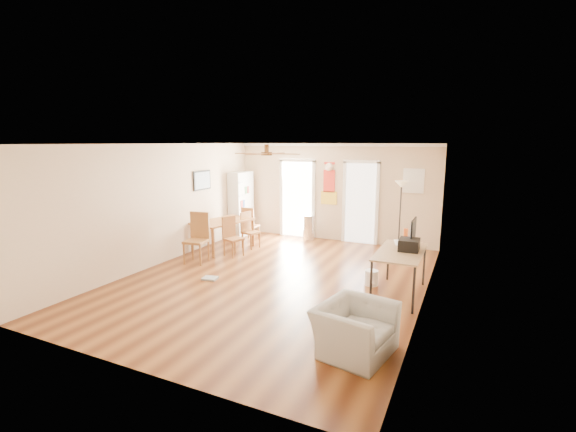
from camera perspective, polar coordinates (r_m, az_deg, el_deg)
The scene contains 29 objects.
floor at distance 7.83m, azimuth -1.88°, elevation -9.04°, with size 7.00×7.00×0.00m, color brown.
ceiling at distance 7.38m, azimuth -2.00°, elevation 10.35°, with size 5.50×7.00×0.00m, color silver, non-canonical shape.
wall_back at distance 10.70m, azimuth 6.58°, elevation 3.38°, with size 5.50×0.04×2.60m, color beige, non-canonical shape.
wall_front at distance 4.74m, azimuth -21.59°, elevation -6.51°, with size 5.50×0.04×2.60m, color beige, non-canonical shape.
wall_left at distance 9.06m, azimuth -17.64°, elevation 1.65°, with size 0.04×7.00×2.60m, color beige, non-canonical shape.
wall_right at distance 6.74m, azimuth 19.42°, elevation -1.41°, with size 0.04×7.00×2.60m, color beige, non-canonical shape.
crown_molding at distance 7.38m, azimuth -2.00°, elevation 10.04°, with size 5.50×7.00×0.08m, color white, non-canonical shape.
kitchen_doorway at distance 11.09m, azimuth 1.38°, elevation 2.40°, with size 0.90×0.10×2.10m, color white, non-canonical shape.
bathroom_doorway at distance 10.51m, azimuth 10.41°, elevation 1.77°, with size 0.80×0.10×2.10m, color white, non-canonical shape.
wall_decal at distance 10.69m, azimuth 5.94°, elevation 4.74°, with size 0.46×0.03×1.10m, color red.
ac_grille at distance 10.17m, azimuth 17.63°, elevation 4.85°, with size 0.50×0.04×0.60m, color white.
framed_poster at distance 10.07m, azimuth -12.28°, elevation 5.05°, with size 0.04×0.66×0.48m, color black.
ceiling_fan at distance 7.12m, azimuth -3.10°, elevation 8.96°, with size 1.24×1.24×0.20m, color #593819, non-canonical shape.
bookshelf at distance 11.30m, azimuth -6.78°, elevation 1.74°, with size 0.36×0.81×1.81m, color silver, non-canonical shape.
dining_table at distance 9.96m, azimuth -9.28°, elevation -2.70°, with size 0.88×1.46×0.73m, color #94602F, non-canonical shape.
dining_chair_right_a at distance 9.98m, azimuth -5.38°, elevation -2.08°, with size 0.37×0.37×0.90m, color #A26234, non-canonical shape.
dining_chair_right_b at distance 9.32m, azimuth -7.85°, elevation -2.98°, with size 0.38×0.38×0.92m, color #9B6632, non-canonical shape.
dining_chair_near at distance 8.93m, azimuth -13.13°, elevation -3.17°, with size 0.45×0.45×1.10m, color #9A6231, non-canonical shape.
dining_chair_far at distance 10.74m, azimuth -5.40°, elevation -1.13°, with size 0.38×0.38×0.92m, color #9F5C33, non-canonical shape.
trash_can at distance 10.77m, azimuth 2.99°, elevation -1.69°, with size 0.32×0.32×0.68m, color silver.
torchiere_lamp at distance 10.08m, azimuth 15.82°, elevation 0.04°, with size 0.32×0.32×1.71m, color black, non-canonical shape.
computer_desk at distance 7.19m, azimuth 15.76°, elevation -7.91°, with size 0.74×1.48×0.80m, color tan, non-canonical shape.
imac at distance 7.38m, azimuth 17.60°, elevation -2.32°, with size 0.07×0.54×0.50m, color black, non-canonical shape.
keyboard at distance 7.61m, azimuth 15.63°, elevation -3.70°, with size 0.13×0.40×0.02m, color white.
printer at distance 7.13m, azimuth 17.05°, elevation -3.97°, with size 0.33×0.39×0.20m, color black.
orange_bottle at distance 7.73m, azimuth 16.60°, elevation -2.65°, with size 0.08×0.08×0.25m, color #F05915.
wastebasket_a at distance 7.63m, azimuth 11.93°, elevation -8.69°, with size 0.25×0.25×0.28m, color white.
floor_cloth at distance 7.95m, azimuth -11.17°, elevation -8.80°, with size 0.28×0.22×0.04m, color gray.
armchair at distance 5.25m, azimuth 9.60°, elevation -15.77°, with size 0.96×0.84×0.63m, color #A4A49F.
Camera 1 is at (3.34, -6.58, 2.63)m, focal length 24.68 mm.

